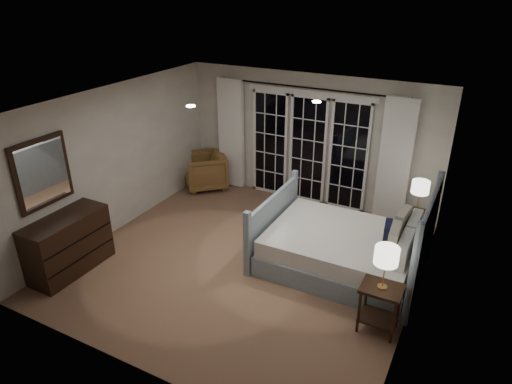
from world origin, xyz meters
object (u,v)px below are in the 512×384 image
at_px(lamp_left, 387,256).
at_px(lamp_right, 420,188).
at_px(bed, 345,248).
at_px(dresser, 68,244).
at_px(nightstand_left, 380,302).
at_px(nightstand_right, 414,223).
at_px(armchair, 205,171).

height_order(lamp_left, lamp_right, lamp_left).
height_order(bed, dresser, bed).
distance_m(lamp_left, lamp_right, 2.35).
bearing_deg(lamp_left, lamp_right, 90.09).
xyz_separation_m(bed, nightstand_left, (0.79, -1.12, 0.08)).
relative_size(nightstand_right, dresser, 0.47).
bearing_deg(lamp_left, bed, 125.40).
bearing_deg(armchair, bed, 23.94).
xyz_separation_m(nightstand_left, nightstand_right, (-0.00, 2.35, -0.04)).
height_order(nightstand_left, nightstand_right, nightstand_left).
xyz_separation_m(nightstand_right, lamp_left, (0.00, -2.35, 0.71)).
distance_m(nightstand_right, lamp_right, 0.63).
relative_size(nightstand_left, lamp_left, 1.15).
bearing_deg(bed, dresser, -151.69).
bearing_deg(armchair, lamp_left, 15.86).
bearing_deg(lamp_right, nightstand_right, -90.00).
bearing_deg(nightstand_right, bed, -122.65).
bearing_deg(dresser, armchair, 87.86).
distance_m(nightstand_left, lamp_right, 2.42).
relative_size(armchair, dresser, 0.66).
xyz_separation_m(lamp_left, dresser, (-4.44, -0.84, -0.65)).
xyz_separation_m(armchair, dresser, (-0.13, -3.48, 0.07)).
bearing_deg(dresser, lamp_left, 10.78).
relative_size(lamp_right, armchair, 0.65).
xyz_separation_m(nightstand_left, armchair, (-4.31, 2.64, -0.05)).
bearing_deg(lamp_right, bed, -122.65).
relative_size(bed, lamp_right, 4.34).
distance_m(nightstand_left, dresser, 4.52).
xyz_separation_m(bed, lamp_right, (0.79, 1.23, 0.68)).
bearing_deg(lamp_left, armchair, 148.51).
distance_m(nightstand_right, dresser, 5.46).
bearing_deg(dresser, nightstand_right, 35.79).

